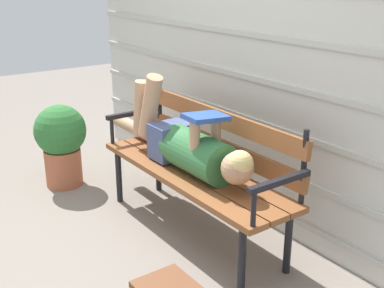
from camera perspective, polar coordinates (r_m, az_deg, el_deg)
ground_plane at (r=3.32m, az=-1.46°, el=-10.61°), size 12.00×12.00×0.00m
house_siding at (r=3.28m, az=7.54°, el=12.48°), size 4.15×0.08×2.55m
park_bench at (r=3.19m, az=0.98°, el=-2.08°), size 1.59×0.46×0.87m
reclining_person at (r=3.17m, az=-0.74°, el=-0.01°), size 1.68×0.26×0.58m
potted_plant at (r=4.06m, az=-14.90°, el=0.38°), size 0.41×0.41×0.67m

